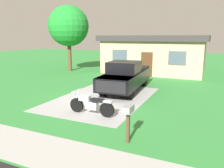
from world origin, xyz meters
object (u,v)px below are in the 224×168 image
mailbox (128,114)px  shade_tree (68,26)px  pickup_truck (126,76)px  motorcycle (91,104)px  neighbor_house (154,54)px

mailbox → shade_tree: shade_tree is taller
pickup_truck → mailbox: 7.30m
motorcycle → shade_tree: size_ratio=0.35×
mailbox → motorcycle: bearing=142.6°
mailbox → neighbor_house: 15.04m
mailbox → neighbor_house: bearing=100.9°
shade_tree → pickup_truck: bearing=-33.9°
neighbor_house → shade_tree: bearing=-162.6°
neighbor_house → motorcycle: bearing=-88.2°
mailbox → shade_tree: size_ratio=0.20×
motorcycle → shade_tree: bearing=128.7°
pickup_truck → neighbor_house: neighbor_house is taller
neighbor_house → pickup_truck: bearing=-88.7°
pickup_truck → neighbor_house: size_ratio=0.60×
motorcycle → neighbor_house: (-0.40, 12.89, 1.32)m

